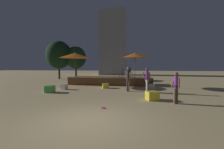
{
  "coord_description": "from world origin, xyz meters",
  "views": [
    {
      "loc": [
        1.69,
        -4.88,
        1.91
      ],
      "look_at": [
        0.0,
        5.55,
        1.33
      ],
      "focal_mm": 24.0,
      "sensor_mm": 36.0,
      "label": 1
    }
  ],
  "objects_px": {
    "cube_seat_2": "(152,96)",
    "person_0": "(128,78)",
    "bistro_chair_1": "(130,72)",
    "patio_umbrella_1": "(75,55)",
    "cube_seat_1": "(152,86)",
    "bistro_chair_0": "(101,71)",
    "background_tree_1": "(59,55)",
    "person_2": "(147,79)",
    "cube_seat_4": "(64,87)",
    "patio_umbrella_0": "(135,55)",
    "cube_seat_0": "(106,86)",
    "cube_seat_3": "(50,89)",
    "frisbee_disc": "(103,108)",
    "person_1": "(176,87)",
    "bistro_chair_2": "(122,71)",
    "background_tree_0": "(76,58)"
  },
  "relations": [
    {
      "from": "cube_seat_2",
      "to": "cube_seat_4",
      "type": "height_order",
      "value": "cube_seat_2"
    },
    {
      "from": "cube_seat_3",
      "to": "cube_seat_1",
      "type": "bearing_deg",
      "value": 22.28
    },
    {
      "from": "background_tree_0",
      "to": "patio_umbrella_1",
      "type": "bearing_deg",
      "value": -67.64
    },
    {
      "from": "cube_seat_1",
      "to": "background_tree_1",
      "type": "relative_size",
      "value": 0.1
    },
    {
      "from": "background_tree_1",
      "to": "patio_umbrella_0",
      "type": "bearing_deg",
      "value": -31.13
    },
    {
      "from": "bistro_chair_0",
      "to": "bistro_chair_1",
      "type": "bearing_deg",
      "value": 63.65
    },
    {
      "from": "cube_seat_4",
      "to": "person_0",
      "type": "xyz_separation_m",
      "value": [
        5.27,
        -0.09,
        0.82
      ]
    },
    {
      "from": "person_2",
      "to": "cube_seat_4",
      "type": "bearing_deg",
      "value": -94.37
    },
    {
      "from": "patio_umbrella_1",
      "to": "background_tree_1",
      "type": "distance_m",
      "value": 9.11
    },
    {
      "from": "bistro_chair_0",
      "to": "bistro_chair_1",
      "type": "relative_size",
      "value": 1.0
    },
    {
      "from": "patio_umbrella_0",
      "to": "person_1",
      "type": "bearing_deg",
      "value": -70.9
    },
    {
      "from": "frisbee_disc",
      "to": "person_1",
      "type": "bearing_deg",
      "value": 22.23
    },
    {
      "from": "bistro_chair_1",
      "to": "cube_seat_0",
      "type": "bearing_deg",
      "value": -173.89
    },
    {
      "from": "background_tree_1",
      "to": "cube_seat_2",
      "type": "bearing_deg",
      "value": -44.94
    },
    {
      "from": "cube_seat_4",
      "to": "background_tree_1",
      "type": "distance_m",
      "value": 11.64
    },
    {
      "from": "patio_umbrella_0",
      "to": "bistro_chair_1",
      "type": "distance_m",
      "value": 1.9
    },
    {
      "from": "bistro_chair_0",
      "to": "background_tree_1",
      "type": "height_order",
      "value": "background_tree_1"
    },
    {
      "from": "person_1",
      "to": "bistro_chair_0",
      "type": "relative_size",
      "value": 1.8
    },
    {
      "from": "cube_seat_0",
      "to": "background_tree_0",
      "type": "xyz_separation_m",
      "value": [
        -6.55,
        9.07,
        3.05
      ]
    },
    {
      "from": "cube_seat_0",
      "to": "cube_seat_3",
      "type": "xyz_separation_m",
      "value": [
        -3.61,
        -2.78,
        0.05
      ]
    },
    {
      "from": "cube_seat_2",
      "to": "person_2",
      "type": "relative_size",
      "value": 0.43
    },
    {
      "from": "cube_seat_2",
      "to": "frisbee_disc",
      "type": "height_order",
      "value": "cube_seat_2"
    },
    {
      "from": "cube_seat_3",
      "to": "person_2",
      "type": "relative_size",
      "value": 0.39
    },
    {
      "from": "frisbee_disc",
      "to": "patio_umbrella_0",
      "type": "bearing_deg",
      "value": 79.93
    },
    {
      "from": "background_tree_1",
      "to": "cube_seat_1",
      "type": "bearing_deg",
      "value": -31.73
    },
    {
      "from": "patio_umbrella_1",
      "to": "person_2",
      "type": "height_order",
      "value": "patio_umbrella_1"
    },
    {
      "from": "cube_seat_4",
      "to": "bistro_chair_0",
      "type": "xyz_separation_m",
      "value": [
        2.08,
        4.36,
        1.16
      ]
    },
    {
      "from": "cube_seat_1",
      "to": "person_2",
      "type": "bearing_deg",
      "value": -104.44
    },
    {
      "from": "cube_seat_2",
      "to": "background_tree_0",
      "type": "distance_m",
      "value": 16.91
    },
    {
      "from": "cube_seat_2",
      "to": "person_0",
      "type": "xyz_separation_m",
      "value": [
        -1.51,
        2.77,
        0.79
      ]
    },
    {
      "from": "patio_umbrella_1",
      "to": "bistro_chair_2",
      "type": "relative_size",
      "value": 3.66
    },
    {
      "from": "person_0",
      "to": "bistro_chair_2",
      "type": "relative_size",
      "value": 2.07
    },
    {
      "from": "patio_umbrella_0",
      "to": "bistro_chair_0",
      "type": "relative_size",
      "value": 3.58
    },
    {
      "from": "cube_seat_3",
      "to": "frisbee_disc",
      "type": "height_order",
      "value": "cube_seat_3"
    },
    {
      "from": "bistro_chair_0",
      "to": "background_tree_1",
      "type": "xyz_separation_m",
      "value": [
        -7.75,
        5.22,
        2.26
      ]
    },
    {
      "from": "cube_seat_3",
      "to": "bistro_chair_2",
      "type": "xyz_separation_m",
      "value": [
        4.76,
        5.6,
        1.13
      ]
    },
    {
      "from": "cube_seat_0",
      "to": "cube_seat_1",
      "type": "relative_size",
      "value": 1.21
    },
    {
      "from": "cube_seat_0",
      "to": "background_tree_1",
      "type": "xyz_separation_m",
      "value": [
        -8.9,
        8.28,
        3.44
      ]
    },
    {
      "from": "cube_seat_1",
      "to": "bistro_chair_1",
      "type": "xyz_separation_m",
      "value": [
        -1.94,
        2.05,
        1.19
      ]
    },
    {
      "from": "cube_seat_1",
      "to": "background_tree_1",
      "type": "distance_m",
      "value": 15.52
    },
    {
      "from": "person_1",
      "to": "patio_umbrella_0",
      "type": "bearing_deg",
      "value": 66.08
    },
    {
      "from": "cube_seat_3",
      "to": "bistro_chair_1",
      "type": "relative_size",
      "value": 0.78
    },
    {
      "from": "cube_seat_3",
      "to": "bistro_chair_2",
      "type": "bearing_deg",
      "value": 49.6
    },
    {
      "from": "cube_seat_3",
      "to": "frisbee_disc",
      "type": "xyz_separation_m",
      "value": [
        4.77,
        -3.46,
        -0.23
      ]
    },
    {
      "from": "person_1",
      "to": "background_tree_1",
      "type": "relative_size",
      "value": 0.28
    },
    {
      "from": "patio_umbrella_0",
      "to": "cube_seat_2",
      "type": "distance_m",
      "value": 6.23
    },
    {
      "from": "bistro_chair_1",
      "to": "patio_umbrella_1",
      "type": "bearing_deg",
      "value": 149.7
    },
    {
      "from": "patio_umbrella_0",
      "to": "background_tree_1",
      "type": "xyz_separation_m",
      "value": [
        -11.42,
        6.9,
        0.72
      ]
    },
    {
      "from": "person_0",
      "to": "bistro_chair_0",
      "type": "bearing_deg",
      "value": 70.04
    },
    {
      "from": "bistro_chair_1",
      "to": "person_0",
      "type": "bearing_deg",
      "value": -133.22
    }
  ]
}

